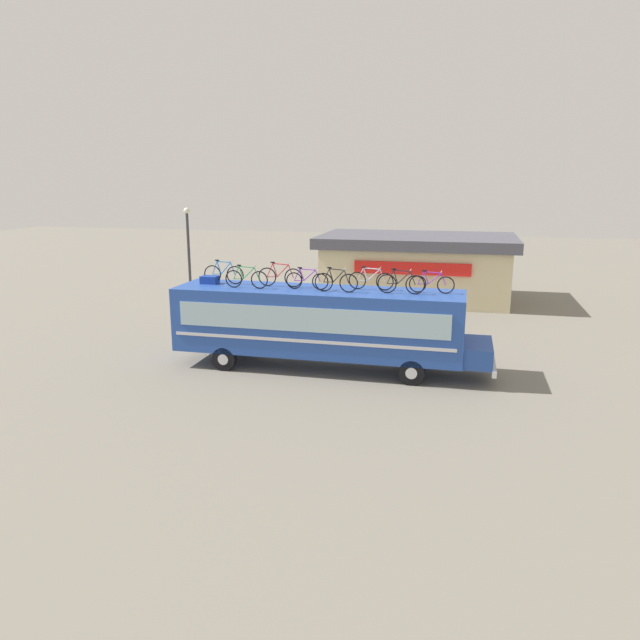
# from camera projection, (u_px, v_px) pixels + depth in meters

# --- Properties ---
(ground_plane) EXTENTS (120.00, 120.00, 0.00)m
(ground_plane) POSITION_uv_depth(u_px,v_px,m) (317.00, 368.00, 23.71)
(ground_plane) COLOR slate
(bus) EXTENTS (12.37, 2.65, 3.17)m
(bus) POSITION_uv_depth(u_px,v_px,m) (321.00, 322.00, 23.24)
(bus) COLOR #23479E
(bus) RESTS_ON ground
(luggage_bag_1) EXTENTS (0.68, 0.48, 0.31)m
(luggage_bag_1) POSITION_uv_depth(u_px,v_px,m) (210.00, 280.00, 24.23)
(luggage_bag_1) COLOR #193899
(luggage_bag_1) RESTS_ON bus
(rooftop_bicycle_1) EXTENTS (1.71, 0.44, 0.97)m
(rooftop_bicycle_1) POSITION_uv_depth(u_px,v_px,m) (224.00, 274.00, 24.15)
(rooftop_bicycle_1) COLOR black
(rooftop_bicycle_1) RESTS_ON bus
(rooftop_bicycle_2) EXTENTS (1.74, 0.44, 0.92)m
(rooftop_bicycle_2) POSITION_uv_depth(u_px,v_px,m) (246.00, 278.00, 23.15)
(rooftop_bicycle_2) COLOR black
(rooftop_bicycle_2) RESTS_ON bus
(rooftop_bicycle_3) EXTENTS (1.82, 0.44, 0.98)m
(rooftop_bicycle_3) POSITION_uv_depth(u_px,v_px,m) (280.00, 276.00, 23.48)
(rooftop_bicycle_3) COLOR black
(rooftop_bicycle_3) RESTS_ON bus
(rooftop_bicycle_4) EXTENTS (1.68, 0.44, 0.86)m
(rooftop_bicycle_4) POSITION_uv_depth(u_px,v_px,m) (307.00, 280.00, 22.89)
(rooftop_bicycle_4) COLOR black
(rooftop_bicycle_4) RESTS_ON bus
(rooftop_bicycle_5) EXTENTS (1.66, 0.44, 0.94)m
(rooftop_bicycle_5) POSITION_uv_depth(u_px,v_px,m) (336.00, 282.00, 22.37)
(rooftop_bicycle_5) COLOR black
(rooftop_bicycle_5) RESTS_ON bus
(rooftop_bicycle_6) EXTENTS (1.74, 0.44, 0.90)m
(rooftop_bicycle_6) POSITION_uv_depth(u_px,v_px,m) (371.00, 280.00, 22.80)
(rooftop_bicycle_6) COLOR black
(rooftop_bicycle_6) RESTS_ON bus
(rooftop_bicycle_7) EXTENTS (1.75, 0.44, 0.95)m
(rooftop_bicycle_7) POSITION_uv_depth(u_px,v_px,m) (401.00, 283.00, 22.00)
(rooftop_bicycle_7) COLOR black
(rooftop_bicycle_7) RESTS_ON bus
(rooftop_bicycle_8) EXTENTS (1.68, 0.44, 0.86)m
(rooftop_bicycle_8) POSITION_uv_depth(u_px,v_px,m) (432.00, 283.00, 22.14)
(rooftop_bicycle_8) COLOR black
(rooftop_bicycle_8) RESTS_ON bus
(roadside_building) EXTENTS (11.86, 7.36, 3.92)m
(roadside_building) POSITION_uv_depth(u_px,v_px,m) (416.00, 266.00, 37.19)
(roadside_building) COLOR beige
(roadside_building) RESTS_ON ground
(street_lamp) EXTENTS (0.30, 0.30, 5.92)m
(street_lamp) POSITION_uv_depth(u_px,v_px,m) (189.00, 257.00, 30.33)
(street_lamp) COLOR #38383D
(street_lamp) RESTS_ON ground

